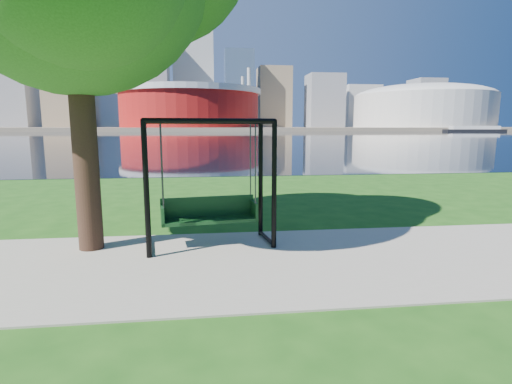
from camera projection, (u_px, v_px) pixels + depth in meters
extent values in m
plane|color=#1E5114|center=(242.00, 254.00, 7.60)|extent=(900.00, 900.00, 0.00)
cube|color=#9E937F|center=(245.00, 262.00, 7.11)|extent=(120.00, 4.00, 0.03)
cube|color=black|center=(209.00, 136.00, 107.51)|extent=(900.00, 180.00, 0.02)
cube|color=#937F60|center=(207.00, 129.00, 307.16)|extent=(900.00, 228.00, 2.00)
cylinder|color=maroon|center=(190.00, 108.00, 234.47)|extent=(80.00, 80.00, 22.00)
cylinder|color=silver|center=(190.00, 92.00, 232.94)|extent=(83.00, 83.00, 3.00)
cylinder|color=silver|center=(243.00, 102.00, 256.23)|extent=(2.00, 2.00, 32.00)
cylinder|color=silver|center=(138.00, 101.00, 248.32)|extent=(2.00, 2.00, 32.00)
cylinder|color=silver|center=(126.00, 97.00, 211.10)|extent=(2.00, 2.00, 32.00)
cylinder|color=silver|center=(249.00, 98.00, 219.01)|extent=(2.00, 2.00, 32.00)
cylinder|color=beige|center=(422.00, 111.00, 252.07)|extent=(84.00, 84.00, 20.00)
ellipsoid|color=beige|center=(423.00, 97.00, 250.62)|extent=(84.00, 84.00, 15.12)
cube|color=gray|center=(12.00, 84.00, 289.06)|extent=(28.00, 28.00, 62.00)
cube|color=#998466|center=(64.00, 64.00, 281.98)|extent=(26.00, 26.00, 88.00)
cube|color=slate|center=(115.00, 65.00, 309.51)|extent=(30.00, 24.00, 95.00)
cube|color=gray|center=(152.00, 78.00, 295.39)|extent=(24.00, 24.00, 72.00)
cube|color=silver|center=(194.00, 78.00, 327.73)|extent=(32.00, 28.00, 80.00)
cube|color=slate|center=(239.00, 89.00, 309.23)|extent=(22.00, 22.00, 58.00)
cube|color=#998466|center=(274.00, 98.00, 328.34)|extent=(26.00, 26.00, 48.00)
cube|color=gray|center=(324.00, 101.00, 323.84)|extent=(28.00, 24.00, 42.00)
cube|color=silver|center=(360.00, 107.00, 353.62)|extent=(30.00, 26.00, 36.00)
cube|color=gray|center=(425.00, 103.00, 339.72)|extent=(24.00, 24.00, 40.00)
cube|color=#998466|center=(458.00, 109.00, 359.87)|extent=(26.00, 26.00, 32.00)
cylinder|color=black|center=(146.00, 192.00, 7.14)|extent=(0.11, 0.11, 2.51)
cylinder|color=black|center=(274.00, 187.00, 7.75)|extent=(0.11, 0.11, 2.51)
cylinder|color=black|center=(147.00, 184.00, 8.08)|extent=(0.11, 0.11, 2.51)
cylinder|color=black|center=(261.00, 180.00, 8.69)|extent=(0.11, 0.11, 2.51)
cylinder|color=black|center=(212.00, 121.00, 7.24)|extent=(2.39, 0.43, 0.10)
cylinder|color=black|center=(204.00, 122.00, 8.18)|extent=(2.39, 0.43, 0.10)
cylinder|color=black|center=(143.00, 121.00, 7.41)|extent=(0.23, 0.99, 0.10)
cylinder|color=black|center=(149.00, 247.00, 7.80)|extent=(0.21, 0.98, 0.08)
cylinder|color=black|center=(267.00, 121.00, 8.01)|extent=(0.23, 0.99, 0.10)
cylinder|color=black|center=(267.00, 238.00, 8.41)|extent=(0.21, 0.98, 0.08)
cube|color=black|center=(210.00, 220.00, 8.03)|extent=(1.96, 0.75, 0.07)
cube|color=black|center=(208.00, 206.00, 8.19)|extent=(1.90, 0.32, 0.41)
cube|color=black|center=(163.00, 215.00, 7.77)|extent=(0.12, 0.49, 0.37)
cube|color=black|center=(254.00, 210.00, 8.24)|extent=(0.12, 0.49, 0.37)
cylinder|color=#37373D|center=(162.00, 167.00, 7.43)|extent=(0.03, 0.03, 1.58)
cylinder|color=#37373D|center=(255.00, 165.00, 7.88)|extent=(0.03, 0.03, 1.58)
cylinder|color=#37373D|center=(161.00, 165.00, 7.81)|extent=(0.03, 0.03, 1.58)
cylinder|color=#37373D|center=(250.00, 163.00, 8.27)|extent=(0.03, 0.03, 1.58)
cylinder|color=black|center=(84.00, 131.00, 7.52)|extent=(0.46, 0.46, 4.65)
cube|color=black|center=(474.00, 130.00, 198.51)|extent=(28.93, 12.64, 1.12)
cube|color=silver|center=(474.00, 128.00, 198.28)|extent=(23.16, 10.20, 1.68)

